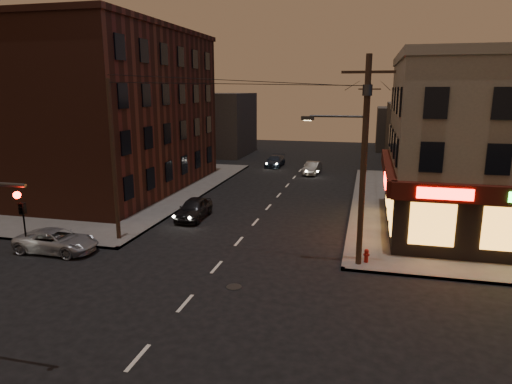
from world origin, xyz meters
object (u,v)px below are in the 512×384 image
(sedan_far, at_px, (275,161))
(suv_cross, at_px, (57,241))
(fire_hydrant, at_px, (366,255))
(sedan_near, at_px, (194,209))
(sedan_mid, at_px, (312,168))

(sedan_far, bearing_deg, suv_cross, -99.93)
(sedan_far, relative_size, fire_hydrant, 6.07)
(suv_cross, distance_m, sedan_near, 9.18)
(sedan_near, bearing_deg, sedan_far, 85.30)
(suv_cross, xyz_separation_m, sedan_near, (4.80, 7.83, 0.08))
(sedan_mid, xyz_separation_m, sedan_far, (-4.67, 3.68, -0.01))
(fire_hydrant, bearing_deg, suv_cross, -172.66)
(suv_cross, height_order, sedan_far, suv_cross)
(sedan_mid, xyz_separation_m, fire_hydrant, (5.66, -24.05, -0.10))
(suv_cross, relative_size, sedan_mid, 1.16)
(sedan_mid, relative_size, fire_hydrant, 5.47)
(suv_cross, distance_m, sedan_mid, 28.18)
(suv_cross, xyz_separation_m, fire_hydrant, (16.21, 2.09, -0.09))
(sedan_mid, distance_m, sedan_far, 5.94)
(suv_cross, height_order, sedan_mid, sedan_mid)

